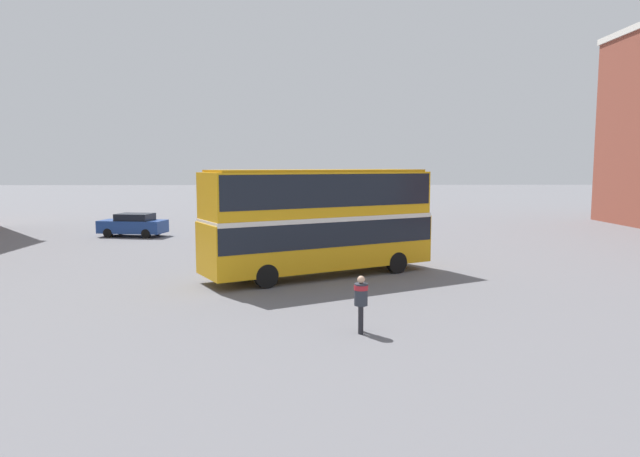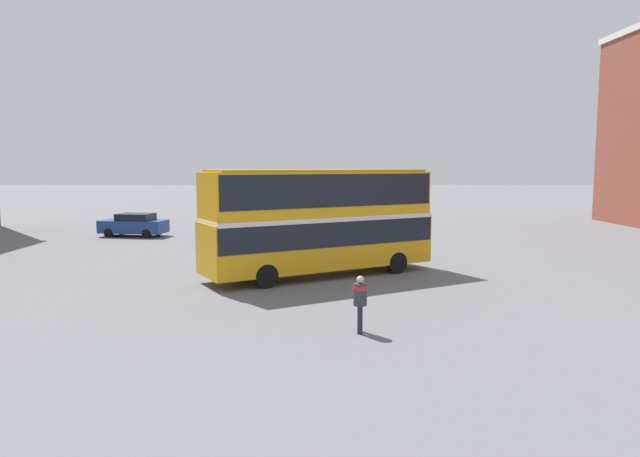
% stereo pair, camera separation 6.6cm
% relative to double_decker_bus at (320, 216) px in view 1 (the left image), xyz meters
% --- Properties ---
extents(ground_plane, '(240.00, 240.00, 0.00)m').
position_rel_double_decker_bus_xyz_m(ground_plane, '(-0.16, 0.30, -2.66)').
color(ground_plane, slate).
extents(double_decker_bus, '(10.34, 7.18, 4.66)m').
position_rel_double_decker_bus_xyz_m(double_decker_bus, '(0.00, 0.00, 0.00)').
color(double_decker_bus, gold).
rests_on(double_decker_bus, ground_plane).
extents(pedestrian_foreground, '(0.45, 0.45, 1.67)m').
position_rel_double_decker_bus_xyz_m(pedestrian_foreground, '(1.00, -8.63, -1.63)').
color(pedestrian_foreground, '#232328').
rests_on(pedestrian_foreground, ground_plane).
extents(parked_car_kerb_near, '(4.67, 2.64, 1.58)m').
position_rel_double_decker_bus_xyz_m(parked_car_kerb_near, '(-12.49, 14.34, -1.85)').
color(parked_car_kerb_near, navy).
rests_on(parked_car_kerb_near, ground_plane).
extents(parked_car_kerb_far, '(4.90, 2.77, 1.42)m').
position_rel_double_decker_bus_xyz_m(parked_car_kerb_far, '(-0.15, 15.53, -1.94)').
color(parked_car_kerb_far, black).
rests_on(parked_car_kerb_far, ground_plane).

